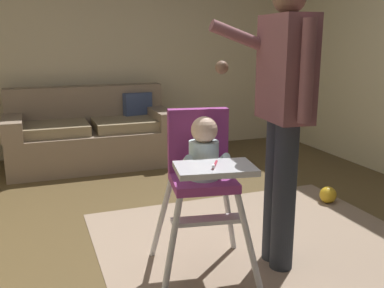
% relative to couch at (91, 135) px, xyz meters
% --- Properties ---
extents(ground, '(6.09, 7.40, 0.10)m').
position_rel_couch_xyz_m(ground, '(0.59, -2.41, -0.38)').
color(ground, brown).
extents(wall_far, '(5.29, 0.06, 2.74)m').
position_rel_couch_xyz_m(wall_far, '(0.59, 0.52, 1.04)').
color(wall_far, beige).
rests_on(wall_far, ground).
extents(area_rug, '(2.19, 2.91, 0.01)m').
position_rel_couch_xyz_m(area_rug, '(0.82, -2.97, -0.33)').
color(area_rug, gray).
rests_on(area_rug, ground).
extents(couch, '(1.79, 0.86, 0.86)m').
position_rel_couch_xyz_m(couch, '(0.00, 0.00, 0.00)').
color(couch, '#87725E').
rests_on(couch, ground).
extents(high_chair, '(0.69, 0.79, 0.99)m').
position_rel_couch_xyz_m(high_chair, '(0.30, -2.67, 0.36)').
color(high_chair, silver).
rests_on(high_chair, ground).
extents(adult_standing, '(0.51, 0.53, 1.71)m').
position_rel_couch_xyz_m(adult_standing, '(0.78, -2.72, 0.64)').
color(adult_standing, '#272C35').
rests_on(adult_standing, ground).
extents(toy_ball, '(0.15, 0.15, 0.15)m').
position_rel_couch_xyz_m(toy_ball, '(1.75, -1.96, -0.26)').
color(toy_ball, gold).
rests_on(toy_ball, ground).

